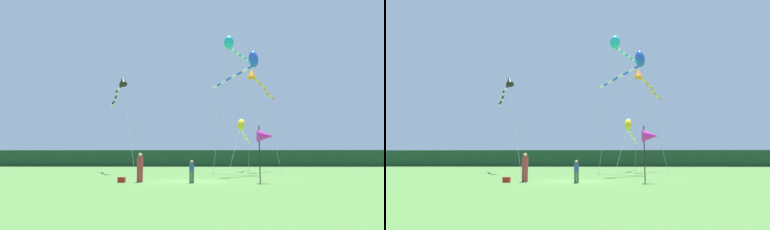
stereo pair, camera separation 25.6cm
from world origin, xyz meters
The scene contains 11 objects.
ground_plane centered at (0.00, 0.00, 0.00)m, with size 120.00×120.00×0.00m, color #477533.
distant_treeline centered at (0.00, 45.00, 1.54)m, with size 108.00×2.38×3.08m, color #1E4228.
person_adult centered at (-2.89, -0.69, 0.95)m, with size 0.37×0.37×1.69m.
person_child centered at (0.17, -1.40, 0.71)m, with size 0.28×0.28×1.27m.
cooler_box centered at (-3.87, -1.07, 0.15)m, with size 0.41×0.32×0.30m, color red.
banner_flag_pole centered at (4.37, -1.25, 2.62)m, with size 0.90×0.70×3.22m.
kite_yellow centered at (5.23, 16.67, 4.87)m, with size 3.54×9.90×5.89m.
kite_blue centered at (5.33, 10.35, 10.37)m, with size 5.52×6.46×11.45m.
kite_black centered at (-7.30, 12.46, 8.72)m, with size 4.94×10.50×9.67m.
kite_orange centered at (6.60, 15.72, 10.22)m, with size 4.42×7.72×11.08m.
kite_cyan centered at (3.23, 7.13, 11.00)m, with size 3.72×4.09×11.74m.
Camera 2 is at (0.93, -20.87, 1.31)m, focal length 31.98 mm.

